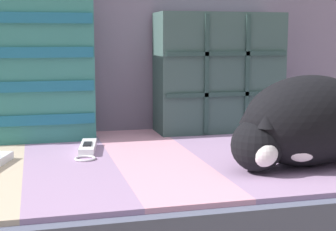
% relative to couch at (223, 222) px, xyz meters
% --- Properties ---
extents(couch, '(1.88, 0.90, 0.39)m').
position_rel_couch_xyz_m(couch, '(0.00, 0.00, 0.00)').
color(couch, gray).
rests_on(couch, ground_plane).
extents(sofa_backrest, '(1.84, 0.14, 0.49)m').
position_rel_couch_xyz_m(sofa_backrest, '(0.00, 0.38, 0.44)').
color(sofa_backrest, slate).
rests_on(sofa_backrest, couch).
extents(throw_pillow_quilted, '(0.37, 0.14, 0.35)m').
position_rel_couch_xyz_m(throw_pillow_quilted, '(0.07, 0.23, 0.37)').
color(throw_pillow_quilted, '#38514C').
rests_on(throw_pillow_quilted, couch).
extents(throw_pillow_striped, '(0.37, 0.14, 0.39)m').
position_rel_couch_xyz_m(throw_pillow_striped, '(-0.49, 0.23, 0.39)').
color(throw_pillow_striped, '#337A70').
rests_on(throw_pillow_striped, couch).
extents(sleeping_cat, '(0.38, 0.25, 0.20)m').
position_rel_couch_xyz_m(sleeping_cat, '(0.10, -0.22, 0.29)').
color(sleeping_cat, black).
rests_on(sleeping_cat, couch).
extents(game_remote_near, '(0.07, 0.19, 0.02)m').
position_rel_couch_xyz_m(game_remote_near, '(-0.34, 0.04, 0.21)').
color(game_remote_near, white).
rests_on(game_remote_near, couch).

